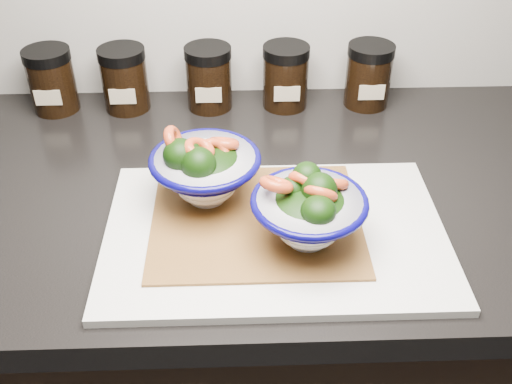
{
  "coord_description": "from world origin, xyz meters",
  "views": [
    {
      "loc": [
        -0.03,
        0.73,
        1.43
      ],
      "look_at": [
        -0.01,
        1.35,
        0.96
      ],
      "focal_mm": 42.0,
      "sensor_mm": 36.0,
      "label": 1
    }
  ],
  "objects_px": {
    "spice_jar_e": "(368,75)",
    "spice_jar_a": "(52,80)",
    "cutting_board": "(275,233)",
    "spice_jar_b": "(125,79)",
    "spice_jar_c": "(209,78)",
    "spice_jar_d": "(286,76)",
    "bowl_left": "(204,170)",
    "bowl_right": "(309,211)"
  },
  "relations": [
    {
      "from": "bowl_right",
      "to": "spice_jar_b",
      "type": "distance_m",
      "value": 0.48
    },
    {
      "from": "cutting_board",
      "to": "bowl_right",
      "type": "height_order",
      "value": "bowl_right"
    },
    {
      "from": "spice_jar_b",
      "to": "spice_jar_c",
      "type": "distance_m",
      "value": 0.15
    },
    {
      "from": "spice_jar_d",
      "to": "spice_jar_b",
      "type": "bearing_deg",
      "value": 180.0
    },
    {
      "from": "spice_jar_a",
      "to": "spice_jar_b",
      "type": "relative_size",
      "value": 1.0
    },
    {
      "from": "spice_jar_a",
      "to": "spice_jar_c",
      "type": "distance_m",
      "value": 0.27
    },
    {
      "from": "spice_jar_c",
      "to": "spice_jar_b",
      "type": "bearing_deg",
      "value": 180.0
    },
    {
      "from": "bowl_right",
      "to": "spice_jar_b",
      "type": "relative_size",
      "value": 1.3
    },
    {
      "from": "bowl_left",
      "to": "spice_jar_e",
      "type": "height_order",
      "value": "bowl_left"
    },
    {
      "from": "bowl_left",
      "to": "spice_jar_b",
      "type": "bearing_deg",
      "value": 116.96
    },
    {
      "from": "spice_jar_e",
      "to": "spice_jar_a",
      "type": "bearing_deg",
      "value": 180.0
    },
    {
      "from": "spice_jar_c",
      "to": "spice_jar_e",
      "type": "xyz_separation_m",
      "value": [
        0.28,
        0.0,
        0.0
      ]
    },
    {
      "from": "bowl_left",
      "to": "bowl_right",
      "type": "height_order",
      "value": "bowl_left"
    },
    {
      "from": "bowl_right",
      "to": "spice_jar_b",
      "type": "xyz_separation_m",
      "value": [
        -0.28,
        0.39,
        -0.01
      ]
    },
    {
      "from": "bowl_right",
      "to": "spice_jar_e",
      "type": "xyz_separation_m",
      "value": [
        0.15,
        0.39,
        -0.01
      ]
    },
    {
      "from": "cutting_board",
      "to": "spice_jar_e",
      "type": "relative_size",
      "value": 3.98
    },
    {
      "from": "spice_jar_b",
      "to": "spice_jar_e",
      "type": "bearing_deg",
      "value": 0.0
    },
    {
      "from": "cutting_board",
      "to": "bowl_right",
      "type": "xyz_separation_m",
      "value": [
        0.04,
        -0.02,
        0.06
      ]
    },
    {
      "from": "spice_jar_c",
      "to": "spice_jar_e",
      "type": "height_order",
      "value": "same"
    },
    {
      "from": "spice_jar_b",
      "to": "spice_jar_e",
      "type": "height_order",
      "value": "same"
    },
    {
      "from": "bowl_right",
      "to": "spice_jar_a",
      "type": "distance_m",
      "value": 0.56
    },
    {
      "from": "spice_jar_d",
      "to": "spice_jar_e",
      "type": "height_order",
      "value": "same"
    },
    {
      "from": "bowl_left",
      "to": "spice_jar_e",
      "type": "relative_size",
      "value": 1.35
    },
    {
      "from": "spice_jar_d",
      "to": "spice_jar_c",
      "type": "bearing_deg",
      "value": 180.0
    },
    {
      "from": "spice_jar_b",
      "to": "spice_jar_d",
      "type": "distance_m",
      "value": 0.28
    },
    {
      "from": "bowl_left",
      "to": "spice_jar_a",
      "type": "height_order",
      "value": "bowl_left"
    },
    {
      "from": "bowl_left",
      "to": "spice_jar_c",
      "type": "bearing_deg",
      "value": 90.43
    },
    {
      "from": "spice_jar_a",
      "to": "spice_jar_d",
      "type": "xyz_separation_m",
      "value": [
        0.41,
        0.0,
        0.0
      ]
    },
    {
      "from": "spice_jar_a",
      "to": "spice_jar_b",
      "type": "bearing_deg",
      "value": 0.0
    },
    {
      "from": "spice_jar_e",
      "to": "spice_jar_c",
      "type": "bearing_deg",
      "value": 180.0
    },
    {
      "from": "bowl_left",
      "to": "spice_jar_c",
      "type": "distance_m",
      "value": 0.29
    },
    {
      "from": "spice_jar_b",
      "to": "spice_jar_c",
      "type": "xyz_separation_m",
      "value": [
        0.15,
        0.0,
        0.0
      ]
    },
    {
      "from": "cutting_board",
      "to": "spice_jar_a",
      "type": "xyz_separation_m",
      "value": [
        -0.37,
        0.36,
        0.05
      ]
    },
    {
      "from": "bowl_left",
      "to": "spice_jar_d",
      "type": "bearing_deg",
      "value": 65.68
    },
    {
      "from": "spice_jar_d",
      "to": "spice_jar_e",
      "type": "xyz_separation_m",
      "value": [
        0.15,
        0.0,
        0.0
      ]
    },
    {
      "from": "cutting_board",
      "to": "spice_jar_c",
      "type": "distance_m",
      "value": 0.38
    },
    {
      "from": "bowl_left",
      "to": "spice_jar_d",
      "type": "distance_m",
      "value": 0.32
    },
    {
      "from": "bowl_right",
      "to": "bowl_left",
      "type": "bearing_deg",
      "value": 145.31
    },
    {
      "from": "bowl_left",
      "to": "spice_jar_b",
      "type": "xyz_separation_m",
      "value": [
        -0.15,
        0.29,
        -0.01
      ]
    },
    {
      "from": "bowl_right",
      "to": "spice_jar_e",
      "type": "height_order",
      "value": "bowl_right"
    },
    {
      "from": "spice_jar_a",
      "to": "spice_jar_c",
      "type": "xyz_separation_m",
      "value": [
        0.27,
        0.0,
        0.0
      ]
    },
    {
      "from": "cutting_board",
      "to": "spice_jar_e",
      "type": "bearing_deg",
      "value": 62.7
    }
  ]
}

